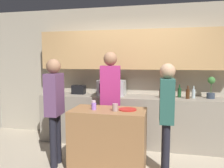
{
  "coord_description": "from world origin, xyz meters",
  "views": [
    {
      "loc": [
        0.51,
        -2.74,
        1.62
      ],
      "look_at": [
        -0.21,
        0.56,
        1.26
      ],
      "focal_mm": 35.0,
      "sensor_mm": 36.0,
      "label": 1
    }
  ],
  "objects_px": {
    "bottle_1": "(168,92)",
    "person_left": "(167,110)",
    "potted_plant": "(211,88)",
    "bottle_3": "(179,92)",
    "bottle_4": "(188,94)",
    "person_center": "(110,93)",
    "microwave": "(112,88)",
    "toaster": "(79,90)",
    "cup_1": "(94,106)",
    "plate_on_island": "(128,109)",
    "bottle_0": "(161,93)",
    "cup_0": "(115,107)",
    "person_right": "(55,103)",
    "cup_2": "(94,104)",
    "bottle_5": "(193,93)",
    "bottle_2": "(173,92)"
  },
  "relations": [
    {
      "from": "potted_plant",
      "to": "person_left",
      "type": "distance_m",
      "value": 1.39
    },
    {
      "from": "bottle_1",
      "to": "cup_0",
      "type": "height_order",
      "value": "bottle_1"
    },
    {
      "from": "person_left",
      "to": "person_right",
      "type": "bearing_deg",
      "value": 91.29
    },
    {
      "from": "cup_2",
      "to": "cup_0",
      "type": "bearing_deg",
      "value": -29.14
    },
    {
      "from": "bottle_3",
      "to": "plate_on_island",
      "type": "height_order",
      "value": "bottle_3"
    },
    {
      "from": "bottle_4",
      "to": "plate_on_island",
      "type": "height_order",
      "value": "bottle_4"
    },
    {
      "from": "microwave",
      "to": "bottle_1",
      "type": "height_order",
      "value": "bottle_1"
    },
    {
      "from": "microwave",
      "to": "plate_on_island",
      "type": "distance_m",
      "value": 1.2
    },
    {
      "from": "potted_plant",
      "to": "plate_on_island",
      "type": "relative_size",
      "value": 1.52
    },
    {
      "from": "toaster",
      "to": "bottle_3",
      "type": "height_order",
      "value": "bottle_3"
    },
    {
      "from": "cup_2",
      "to": "bottle_2",
      "type": "bearing_deg",
      "value": 36.95
    },
    {
      "from": "cup_0",
      "to": "cup_1",
      "type": "relative_size",
      "value": 1.08
    },
    {
      "from": "potted_plant",
      "to": "bottle_3",
      "type": "distance_m",
      "value": 0.55
    },
    {
      "from": "bottle_1",
      "to": "person_left",
      "type": "relative_size",
      "value": 0.2
    },
    {
      "from": "toaster",
      "to": "bottle_1",
      "type": "bearing_deg",
      "value": -4.57
    },
    {
      "from": "cup_2",
      "to": "person_left",
      "type": "bearing_deg",
      "value": -6.98
    },
    {
      "from": "potted_plant",
      "to": "bottle_4",
      "type": "xyz_separation_m",
      "value": [
        -0.41,
        -0.1,
        -0.11
      ]
    },
    {
      "from": "microwave",
      "to": "person_left",
      "type": "relative_size",
      "value": 0.33
    },
    {
      "from": "person_center",
      "to": "bottle_0",
      "type": "bearing_deg",
      "value": -160.98
    },
    {
      "from": "bottle_4",
      "to": "potted_plant",
      "type": "bearing_deg",
      "value": 14.44
    },
    {
      "from": "plate_on_island",
      "to": "cup_0",
      "type": "xyz_separation_m",
      "value": [
        -0.16,
        -0.1,
        0.05
      ]
    },
    {
      "from": "bottle_3",
      "to": "person_center",
      "type": "relative_size",
      "value": 0.14
    },
    {
      "from": "person_left",
      "to": "bottle_0",
      "type": "bearing_deg",
      "value": 3.07
    },
    {
      "from": "potted_plant",
      "to": "bottle_5",
      "type": "distance_m",
      "value": 0.32
    },
    {
      "from": "plate_on_island",
      "to": "bottle_1",
      "type": "bearing_deg",
      "value": 58.09
    },
    {
      "from": "cup_1",
      "to": "cup_2",
      "type": "relative_size",
      "value": 0.99
    },
    {
      "from": "bottle_0",
      "to": "cup_1",
      "type": "relative_size",
      "value": 2.29
    },
    {
      "from": "cup_0",
      "to": "bottle_4",
      "type": "bearing_deg",
      "value": 44.61
    },
    {
      "from": "person_left",
      "to": "person_center",
      "type": "height_order",
      "value": "person_center"
    },
    {
      "from": "bottle_4",
      "to": "cup_0",
      "type": "xyz_separation_m",
      "value": [
        -1.11,
        -1.09,
        -0.07
      ]
    },
    {
      "from": "bottle_5",
      "to": "plate_on_island",
      "type": "bearing_deg",
      "value": -134.16
    },
    {
      "from": "bottle_1",
      "to": "bottle_0",
      "type": "bearing_deg",
      "value": 166.48
    },
    {
      "from": "bottle_1",
      "to": "cup_1",
      "type": "relative_size",
      "value": 3.21
    },
    {
      "from": "bottle_5",
      "to": "person_center",
      "type": "distance_m",
      "value": 1.54
    },
    {
      "from": "person_center",
      "to": "person_right",
      "type": "relative_size",
      "value": 1.07
    },
    {
      "from": "microwave",
      "to": "person_right",
      "type": "height_order",
      "value": "person_right"
    },
    {
      "from": "bottle_2",
      "to": "cup_1",
      "type": "relative_size",
      "value": 2.94
    },
    {
      "from": "bottle_0",
      "to": "cup_1",
      "type": "bearing_deg",
      "value": -131.86
    },
    {
      "from": "microwave",
      "to": "cup_2",
      "type": "bearing_deg",
      "value": -94.22
    },
    {
      "from": "cup_2",
      "to": "person_left",
      "type": "distance_m",
      "value": 1.11
    },
    {
      "from": "cup_0",
      "to": "person_right",
      "type": "bearing_deg",
      "value": 179.2
    },
    {
      "from": "toaster",
      "to": "bottle_5",
      "type": "relative_size",
      "value": 1.18
    },
    {
      "from": "plate_on_island",
      "to": "bottle_0",
      "type": "bearing_deg",
      "value": 64.13
    },
    {
      "from": "person_right",
      "to": "bottle_2",
      "type": "bearing_deg",
      "value": 118.66
    },
    {
      "from": "bottle_1",
      "to": "person_right",
      "type": "relative_size",
      "value": 0.19
    },
    {
      "from": "bottle_4",
      "to": "cup_1",
      "type": "xyz_separation_m",
      "value": [
        -1.43,
        -1.08,
        -0.07
      ]
    },
    {
      "from": "potted_plant",
      "to": "cup_0",
      "type": "relative_size",
      "value": 3.74
    },
    {
      "from": "toaster",
      "to": "cup_1",
      "type": "distance_m",
      "value": 1.37
    },
    {
      "from": "microwave",
      "to": "potted_plant",
      "type": "relative_size",
      "value": 1.32
    },
    {
      "from": "bottle_3",
      "to": "person_center",
      "type": "xyz_separation_m",
      "value": [
        -1.18,
        -0.6,
        0.03
      ]
    }
  ]
}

